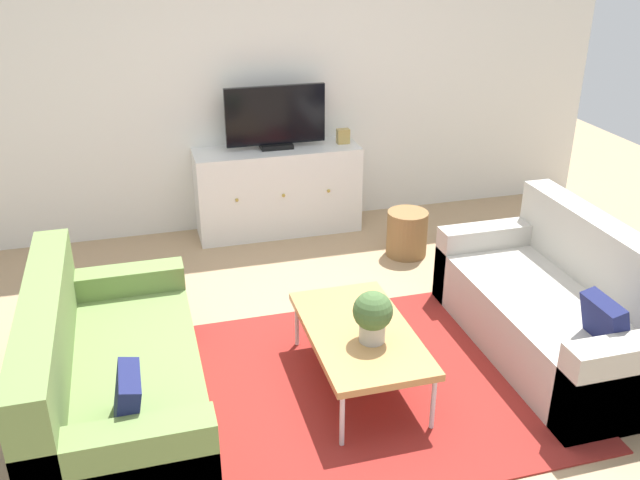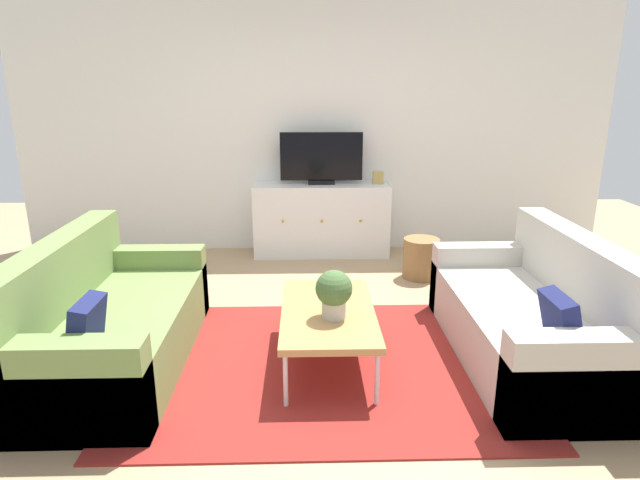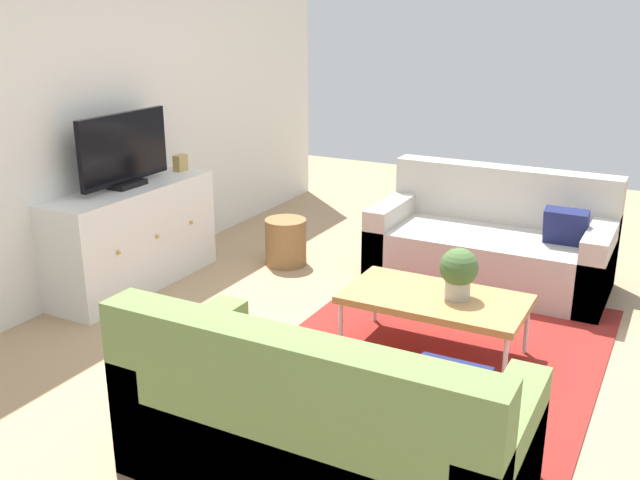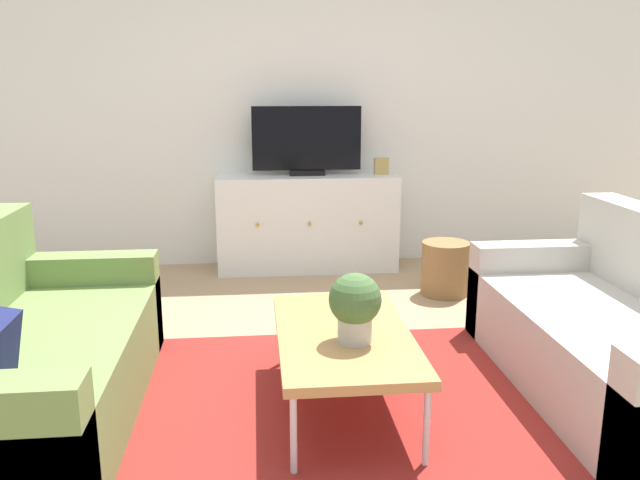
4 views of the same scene
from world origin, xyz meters
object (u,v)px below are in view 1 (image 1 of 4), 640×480
object	(u,v)px
tv_console	(278,190)
couch_left_side	(104,383)
potted_plant	(373,315)
couch_right_side	(565,311)
flat_screen_tv	(275,118)
mantel_clock	(343,136)
coffee_table	(360,334)
wicker_basket	(407,233)

from	to	relation	value
tv_console	couch_left_side	bearing A→B (deg)	-122.25
potted_plant	tv_console	bearing A→B (deg)	90.05
couch_right_side	tv_console	bearing A→B (deg)	120.16
flat_screen_tv	mantel_clock	world-z (taller)	flat_screen_tv
couch_left_side	flat_screen_tv	bearing A→B (deg)	57.96
mantel_clock	couch_right_side	bearing A→B (deg)	-71.88
couch_left_side	couch_right_side	xyz separation A→B (m)	(2.88, 0.00, 0.00)
tv_console	mantel_clock	world-z (taller)	mantel_clock
coffee_table	tv_console	xyz separation A→B (m)	(0.03, 2.39, 0.03)
potted_plant	flat_screen_tv	world-z (taller)	flat_screen_tv
potted_plant	wicker_basket	distance (m)	2.00
potted_plant	mantel_clock	size ratio (longest dim) A/B	2.39
couch_right_side	flat_screen_tv	world-z (taller)	flat_screen_tv
tv_console	flat_screen_tv	world-z (taller)	flat_screen_tv
couch_left_side	couch_right_side	distance (m)	2.88
flat_screen_tv	coffee_table	bearing A→B (deg)	-90.69
tv_console	wicker_basket	world-z (taller)	tv_console
tv_console	wicker_basket	size ratio (longest dim) A/B	3.74
coffee_table	mantel_clock	world-z (taller)	mantel_clock
potted_plant	flat_screen_tv	bearing A→B (deg)	90.05
couch_right_side	mantel_clock	bearing A→B (deg)	108.12
potted_plant	tv_console	world-z (taller)	tv_console
couch_left_side	flat_screen_tv	world-z (taller)	flat_screen_tv
potted_plant	flat_screen_tv	size ratio (longest dim) A/B	0.36
couch_right_side	tv_console	distance (m)	2.75
coffee_table	wicker_basket	world-z (taller)	same
mantel_clock	wicker_basket	distance (m)	1.06
coffee_table	mantel_clock	distance (m)	2.52
potted_plant	wicker_basket	world-z (taller)	potted_plant
wicker_basket	potted_plant	bearing A→B (deg)	-118.15
wicker_basket	coffee_table	bearing A→B (deg)	-120.79
coffee_table	flat_screen_tv	xyz separation A→B (m)	(0.03, 2.41, 0.69)
mantel_clock	tv_console	bearing A→B (deg)	-180.00
couch_left_side	tv_console	xyz separation A→B (m)	(1.50, 2.37, 0.11)
coffee_table	flat_screen_tv	size ratio (longest dim) A/B	1.26
couch_left_side	mantel_clock	bearing A→B (deg)	48.49
coffee_table	wicker_basket	xyz separation A→B (m)	(0.96, 1.61, -0.16)
couch_left_side	coffee_table	size ratio (longest dim) A/B	1.61
couch_right_side	flat_screen_tv	size ratio (longest dim) A/B	2.02
couch_right_side	flat_screen_tv	bearing A→B (deg)	119.95
tv_console	couch_right_side	bearing A→B (deg)	-59.84
flat_screen_tv	mantel_clock	xyz separation A→B (m)	(0.60, -0.02, -0.20)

